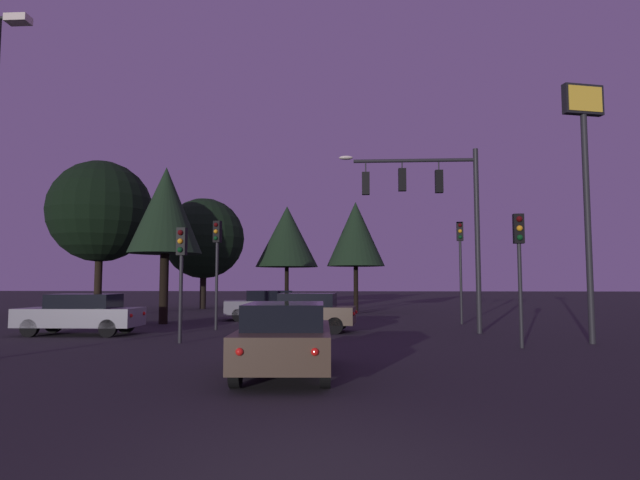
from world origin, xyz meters
name	(u,v)px	position (x,y,z in m)	size (l,w,h in m)	color
ground_plane	(344,317)	(0.00, 24.50, 0.00)	(168.00, 168.00, 0.00)	#262326
traffic_signal_mast_arm	(434,203)	(3.67, 15.39, 5.07)	(5.48, 0.37, 7.20)	#232326
traffic_light_corner_left	(217,253)	(-5.18, 16.23, 3.18)	(0.35, 0.38, 4.51)	#232326
traffic_light_corner_right	(181,260)	(-5.15, 11.50, 2.67)	(0.32, 0.36, 3.74)	#232326
traffic_light_median	(519,252)	(5.45, 10.82, 2.87)	(0.32, 0.36, 4.03)	#232326
traffic_light_far_side	(460,252)	(5.54, 19.79, 3.38)	(0.33, 0.37, 4.80)	#232326
car_nearside_lane	(286,337)	(-1.04, 5.88, 0.80)	(2.08, 4.43, 1.52)	#473828
car_crossing_left	(81,313)	(-9.69, 13.92, 0.80)	(4.44, 1.87, 1.52)	gray
car_crossing_right	(305,312)	(-1.45, 15.64, 0.79)	(4.19, 2.07, 1.52)	#473828
car_far_lane	(266,305)	(-4.01, 22.08, 0.80)	(4.59, 2.70, 1.52)	gray
store_sign_illuminated	(585,156)	(8.04, 12.05, 6.07)	(1.42, 0.59, 8.46)	#232326
tree_behind_sign	(100,212)	(-14.06, 24.18, 6.03)	(5.85, 5.85, 8.97)	black
tree_left_far	(356,234)	(0.73, 29.33, 5.11)	(3.79, 3.79, 7.25)	black
tree_center_horizon	(166,211)	(-8.44, 19.17, 5.35)	(3.47, 3.47, 7.47)	black
tree_right_cluster	(204,238)	(-10.50, 33.24, 5.20)	(5.96, 5.96, 8.19)	black
tree_lot_edge	(287,237)	(-4.77, 37.26, 5.66)	(5.06, 5.06, 8.15)	black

